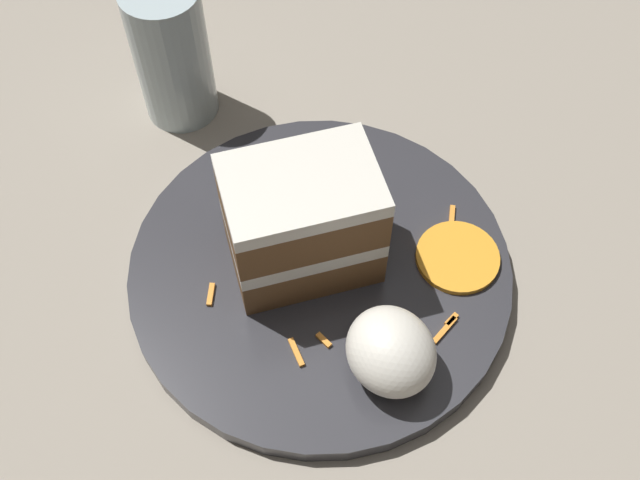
% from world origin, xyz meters
% --- Properties ---
extents(ground_plane, '(6.00, 6.00, 0.00)m').
position_xyz_m(ground_plane, '(0.00, 0.00, 0.00)').
color(ground_plane, '#38332D').
rests_on(ground_plane, ground).
extents(dining_table, '(0.94, 1.13, 0.02)m').
position_xyz_m(dining_table, '(0.00, 0.00, 0.01)').
color(dining_table, gray).
rests_on(dining_table, ground).
extents(plate, '(0.30, 0.30, 0.02)m').
position_xyz_m(plate, '(0.01, 0.05, 0.03)').
color(plate, '#333338').
rests_on(plate, dining_table).
extents(cake_slice, '(0.10, 0.12, 0.10)m').
position_xyz_m(cake_slice, '(-0.01, 0.04, 0.09)').
color(cake_slice, brown).
rests_on(cake_slice, plate).
extents(cream_dollop, '(0.07, 0.06, 0.05)m').
position_xyz_m(cream_dollop, '(0.10, 0.05, 0.07)').
color(cream_dollop, white).
rests_on(cream_dollop, plate).
extents(orange_garnish, '(0.07, 0.07, 0.01)m').
position_xyz_m(orange_garnish, '(0.06, 0.15, 0.04)').
color(orange_garnish, orange).
rests_on(orange_garnish, plate).
extents(carrot_shreds_scatter, '(0.19, 0.21, 0.00)m').
position_xyz_m(carrot_shreds_scatter, '(0.03, 0.08, 0.04)').
color(carrot_shreds_scatter, orange).
rests_on(carrot_shreds_scatter, plate).
extents(drinking_glass, '(0.07, 0.07, 0.13)m').
position_xyz_m(drinking_glass, '(-0.21, 0.03, 0.08)').
color(drinking_glass, silver).
rests_on(drinking_glass, dining_table).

